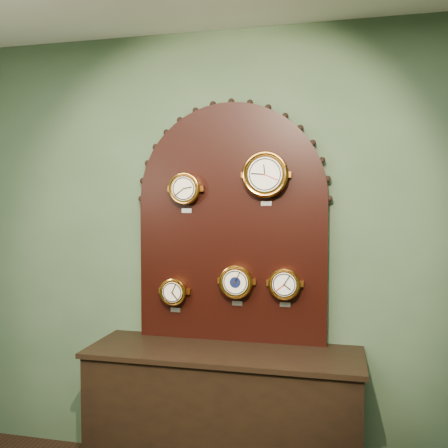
% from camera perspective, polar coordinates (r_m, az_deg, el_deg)
% --- Properties ---
extents(wall_back, '(4.00, 0.00, 4.00)m').
position_cam_1_polar(wall_back, '(3.17, 1.03, -3.03)').
color(wall_back, '#3D563B').
rests_on(wall_back, ground).
extents(shop_counter, '(1.60, 0.50, 0.80)m').
position_cam_1_polar(shop_counter, '(3.18, -0.09, -21.76)').
color(shop_counter, black).
rests_on(shop_counter, ground_plane).
extents(display_board, '(1.26, 0.06, 1.53)m').
position_cam_1_polar(display_board, '(3.11, 0.84, 1.03)').
color(display_board, black).
rests_on(display_board, shop_counter).
extents(roman_clock, '(0.20, 0.08, 0.25)m').
position_cam_1_polar(roman_clock, '(3.12, -4.53, 4.08)').
color(roman_clock, '#C57F29').
rests_on(roman_clock, display_board).
extents(arabic_clock, '(0.28, 0.08, 0.33)m').
position_cam_1_polar(arabic_clock, '(3.00, 4.83, 5.71)').
color(arabic_clock, '#C57F29').
rests_on(arabic_clock, display_board).
extents(hygrometer, '(0.18, 0.08, 0.23)m').
position_cam_1_polar(hygrometer, '(3.20, -5.82, -7.78)').
color(hygrometer, '#C57F29').
rests_on(hygrometer, display_board).
extents(barometer, '(0.21, 0.08, 0.26)m').
position_cam_1_polar(barometer, '(3.07, 1.42, -6.68)').
color(barometer, '#C57F29').
rests_on(barometer, display_board).
extents(tide_clock, '(0.19, 0.08, 0.25)m').
position_cam_1_polar(tide_clock, '(3.03, 7.03, -6.89)').
color(tide_clock, '#C57F29').
rests_on(tide_clock, display_board).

